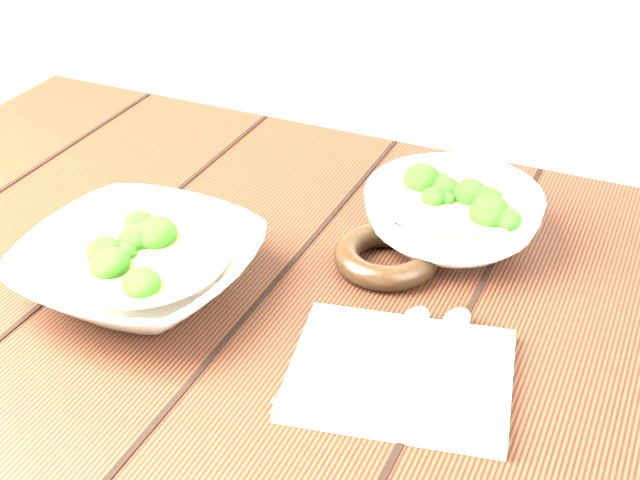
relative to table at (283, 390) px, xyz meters
The scene contains 7 objects.
table is the anchor object (origin of this frame).
soup_bowl_front 0.21m from the table, 163.63° to the right, with size 0.24×0.24×0.07m.
soup_bowl_back 0.27m from the table, 55.98° to the left, with size 0.26×0.26×0.07m.
trivet 0.19m from the table, 54.01° to the left, with size 0.11×0.11×0.03m, color black.
napkin 0.21m from the table, 21.64° to the right, with size 0.20×0.16×0.01m, color beige.
spoon_left 0.19m from the table, ahead, with size 0.03×0.16×0.01m.
spoon_right 0.22m from the table, ahead, with size 0.03×0.16×0.01m.
Camera 1 is at (0.34, -0.65, 1.29)m, focal length 50.00 mm.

